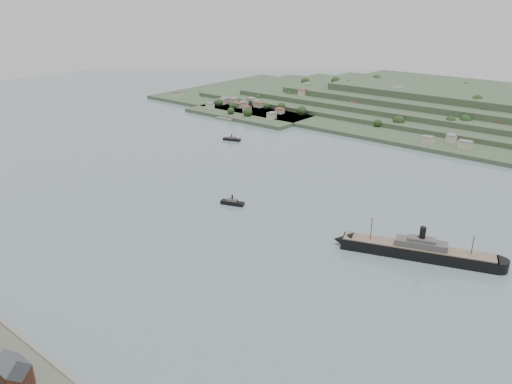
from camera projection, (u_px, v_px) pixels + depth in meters
The scene contains 6 objects.
ground at pixel (244, 225), 322.47m from camera, with size 1400.00×1400.00×0.00m, color slate.
gabled_building at pixel (14, 372), 185.43m from camera, with size 10.40×10.18×14.09m.
far_peninsula at pixel (480, 110), 584.02m from camera, with size 760.00×309.00×30.00m.
steamship at pixel (413, 250), 281.98m from camera, with size 92.03×40.41×22.86m.
tugboat at pixel (232, 202), 352.37m from camera, with size 17.43×9.61×7.59m.
ferry_west at pixel (232, 139), 506.76m from camera, with size 18.77×10.48×6.79m.
Camera 1 is at (190.77, -220.83, 139.03)m, focal length 35.00 mm.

